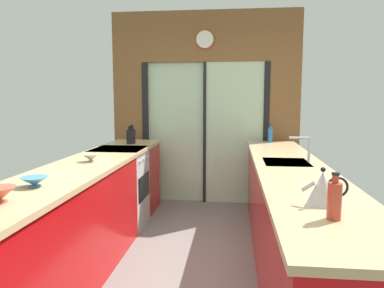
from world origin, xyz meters
name	(u,v)px	position (x,y,z in m)	size (l,w,h in m)	color
ground_plane	(190,252)	(0.00, 0.60, -0.01)	(5.04, 7.60, 0.02)	slate
back_wall_unit	(205,96)	(0.00, 2.40, 1.52)	(2.64, 0.12, 2.70)	brown
left_counter_run	(80,218)	(-0.91, 0.13, 0.47)	(0.62, 3.80, 0.92)	#AD0C0F
right_counter_run	(291,219)	(0.91, 0.30, 0.46)	(0.62, 3.80, 0.92)	#AD0C0F
sink_faucet	(305,145)	(1.05, 0.55, 1.08)	(0.19, 0.02, 0.23)	#B7BABC
oven_range	(120,188)	(-0.91, 1.25, 0.46)	(0.60, 0.60, 0.92)	#B7BABC
mixing_bowl_mid	(34,181)	(-0.89, -0.61, 0.96)	(0.18, 0.18, 0.07)	teal
mixing_bowl_far	(91,158)	(-0.89, 0.36, 0.96)	(0.15, 0.15, 0.07)	gray
knife_block	(131,136)	(-0.89, 1.71, 1.01)	(0.08, 0.14, 0.25)	black
kettle	(323,188)	(0.89, -0.83, 1.01)	(0.25, 0.17, 0.21)	#B7BABC
soap_bottle_near	(334,200)	(0.89, -1.07, 1.02)	(0.07, 0.07, 0.23)	#B23D2D
soap_bottle_far	(270,135)	(0.89, 2.06, 1.02)	(0.06, 0.06, 0.24)	#286BB7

